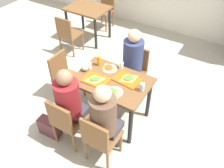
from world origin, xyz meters
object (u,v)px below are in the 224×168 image
object	(u,v)px
chair_near_left	(66,120)
paper_plate_center	(110,69)
person_in_brown_jacket	(105,117)
plastic_cup_b	(102,91)
pizza_slice_b	(129,78)
tray_red_near	(96,80)
pizza_slice_a	(95,79)
paper_plate_near_edge	(115,92)
background_table	(88,13)
condiment_bottle	(99,61)
plastic_cup_a	(121,65)
foil_bundle	(85,68)
plastic_cup_c	(89,66)
main_table	(112,86)
background_chair_near	(68,33)
person_in_red	(70,101)
soda_can	(142,87)
pizza_slice_c	(109,67)
person_far_side	(132,60)
chair_far_side	(135,68)
handbag	(50,127)
background_chair_far	(105,8)
tray_red_far	(127,80)
chair_left_end	(64,74)
pizza_slice_d	(112,92)
chair_near_right	(99,138)

from	to	relation	value
chair_near_left	paper_plate_center	distance (m)	0.99
person_in_brown_jacket	plastic_cup_b	bearing A→B (deg)	128.73
pizza_slice_b	plastic_cup_b	xyz separation A→B (m)	(-0.17, -0.44, 0.03)
tray_red_near	pizza_slice_a	xyz separation A→B (m)	(-0.01, -0.01, 0.02)
chair_near_left	paper_plate_near_edge	distance (m)	0.75
paper_plate_center	background_table	xyz separation A→B (m)	(-1.57, 1.63, -0.14)
tray_red_near	paper_plate_center	xyz separation A→B (m)	(0.03, 0.32, -0.00)
pizza_slice_a	plastic_cup_b	distance (m)	0.29
condiment_bottle	pizza_slice_a	bearing A→B (deg)	-66.02
plastic_cup_a	foil_bundle	distance (m)	0.54
pizza_slice_a	plastic_cup_c	world-z (taller)	plastic_cup_c
person_in_brown_jacket	tray_red_near	distance (m)	0.66
main_table	tray_red_near	size ratio (longest dim) A/B	2.95
person_in_brown_jacket	plastic_cup_a	size ratio (longest dim) A/B	12.48
background_table	background_chair_near	bearing A→B (deg)	-90.00
person_in_red	soda_can	bearing A→B (deg)	40.96
person_in_red	pizza_slice_c	world-z (taller)	person_in_red
person_far_side	pizza_slice_b	world-z (taller)	person_far_side
chair_far_side	handbag	distance (m)	1.66
background_chair_far	plastic_cup_b	bearing A→B (deg)	-58.54
tray_red_far	background_chair_near	world-z (taller)	background_chair_near
person_in_brown_jacket	pizza_slice_c	bearing A→B (deg)	118.75
pizza_slice_c	soda_can	world-z (taller)	soda_can
foil_bundle	tray_red_far	bearing A→B (deg)	11.19
chair_far_side	plastic_cup_a	distance (m)	0.55
chair_left_end	paper_plate_center	bearing A→B (deg)	14.70
pizza_slice_c	pizza_slice_d	size ratio (longest dim) A/B	0.93
pizza_slice_b	person_in_brown_jacket	bearing A→B (deg)	-84.58
pizza_slice_b	paper_plate_center	bearing A→B (deg)	169.39
chair_near_right	tray_red_near	world-z (taller)	chair_near_right
tray_red_far	soda_can	xyz separation A→B (m)	(0.27, -0.09, 0.05)
background_chair_far	person_in_brown_jacket	bearing A→B (deg)	-57.80
chair_near_right	background_chair_far	distance (m)	3.87
chair_far_side	chair_left_end	bearing A→B (deg)	-140.88
person_in_brown_jacket	paper_plate_near_edge	world-z (taller)	person_in_brown_jacket
pizza_slice_a	plastic_cup_a	world-z (taller)	plastic_cup_a
plastic_cup_b	handbag	bearing A→B (deg)	-144.75
chair_near_right	background_table	distance (m)	3.26
tray_red_near	background_chair_near	world-z (taller)	background_chair_near
chair_near_right	paper_plate_near_edge	world-z (taller)	chair_near_right
pizza_slice_c	pizza_slice_d	distance (m)	0.53
condiment_bottle	foil_bundle	distance (m)	0.24
plastic_cup_b	background_table	size ratio (longest dim) A/B	0.11
chair_left_end	paper_plate_center	distance (m)	0.83
condiment_bottle	soda_can	bearing A→B (deg)	-12.74
person_in_red	plastic_cup_a	xyz separation A→B (m)	(0.24, 0.91, 0.08)
person_in_brown_jacket	handbag	world-z (taller)	person_in_brown_jacket
person_in_brown_jacket	chair_near_left	bearing A→B (deg)	-165.25
tray_red_near	paper_plate_near_edge	xyz separation A→B (m)	(0.35, -0.07, -0.00)
pizza_slice_c	paper_plate_near_edge	bearing A→B (deg)	-50.01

